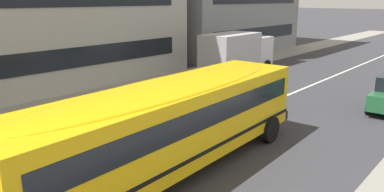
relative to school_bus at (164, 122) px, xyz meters
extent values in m
plane|color=#38383D|center=(-2.38, 1.54, -1.63)|extent=(400.00, 400.00, 0.00)
cube|color=silver|center=(-2.38, 1.54, -1.63)|extent=(110.00, 0.16, 0.01)
cube|color=yellow|center=(0.24, 0.01, -0.11)|extent=(10.56, 2.76, 2.10)
cube|color=black|center=(5.55, 0.20, -0.98)|extent=(0.28, 2.39, 0.34)
cube|color=black|center=(0.24, 0.01, 0.27)|extent=(9.93, 2.78, 0.61)
cube|color=black|center=(0.24, 0.01, -0.73)|extent=(10.58, 2.79, 0.11)
ellipsoid|color=yellow|center=(0.24, 0.01, 0.94)|extent=(10.14, 2.55, 0.34)
cylinder|color=red|center=(-3.16, 1.25, -0.21)|extent=(0.43, 0.43, 0.03)
cylinder|color=black|center=(4.26, -1.04, -1.15)|extent=(0.96, 0.30, 0.95)
cylinder|color=black|center=(4.18, 1.34, -1.15)|extent=(0.96, 0.30, 0.95)
cylinder|color=black|center=(10.03, -2.74, -1.33)|extent=(0.61, 0.21, 0.60)
cylinder|color=black|center=(12.62, -2.61, -1.33)|extent=(0.61, 0.21, 0.60)
cube|color=silver|center=(15.78, 6.81, -0.21)|extent=(1.86, 2.25, 2.00)
cube|color=black|center=(16.70, 6.83, 0.09)|extent=(0.09, 1.85, 0.70)
cube|color=#B7B7BC|center=(12.79, 6.72, -0.01)|extent=(4.26, 2.32, 2.40)
cylinder|color=black|center=(15.75, 7.91, -1.21)|extent=(0.85, 0.28, 0.84)
cylinder|color=black|center=(15.82, 5.71, -1.21)|extent=(0.85, 0.28, 0.84)
cylinder|color=black|center=(12.19, 7.81, -1.21)|extent=(0.85, 0.28, 0.84)
cylinder|color=black|center=(12.25, 5.61, -1.21)|extent=(0.85, 0.28, 0.84)
cube|color=black|center=(2.95, 10.61, 0.29)|extent=(16.75, 0.04, 1.10)
cube|color=black|center=(22.68, 10.61, 0.29)|extent=(13.53, 0.04, 1.10)
camera|label=1|loc=(-6.95, -7.04, 3.36)|focal=34.44mm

